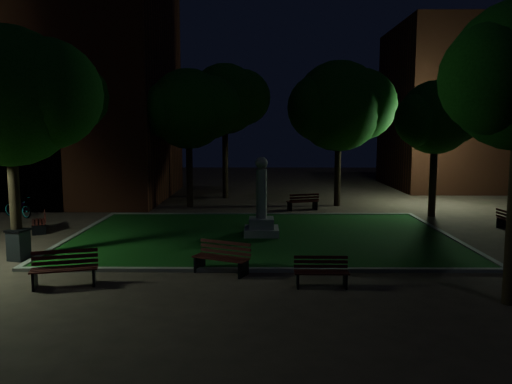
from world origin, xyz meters
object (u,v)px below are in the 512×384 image
Objects in this scene: monument at (261,214)px; bench_west_near at (65,270)px; trash_bin at (19,244)px; bench_left_side at (40,222)px; bench_right_side at (511,221)px; bench_far_side at (303,202)px; bench_near_left at (222,258)px; bicycle at (18,207)px; bench_near_right at (321,273)px.

monument reaches higher than bench_west_near.
trash_bin is (-8.17, -3.76, -0.42)m from monument.
monument is 1.91× the size of bench_left_side.
bench_far_side is (-8.52, 5.55, 0.02)m from bench_right_side.
trash_bin reaches higher than bench_near_left.
bench_left_side is at bearing 86.93° from bench_right_side.
monument is at bearing 54.82° from bench_far_side.
bench_right_side is at bearing -70.32° from bicycle.
trash_bin is 9.22m from bicycle.
monument is 8.56m from bench_west_near.
bicycle is at bearing 77.80° from bench_right_side.
monument reaches higher than bicycle.
monument reaches higher than bench_right_side.
bicycle is at bearing 105.91° from bench_west_near.
monument is 7.21m from bench_far_side.
bicycle is at bearing 142.24° from bench_near_right.
bench_near_left is at bearing 57.10° from bench_far_side.
bench_near_right is at bearing -15.34° from bench_west_near.
bench_far_side is (0.63, 13.34, 0.05)m from bench_near_right.
bench_right_side is (9.15, 7.79, 0.03)m from bench_near_right.
monument is 1.94× the size of bench_right_side.
bench_near_left is 1.09× the size of bench_left_side.
monument is 6.75m from bench_near_right.
bench_left_side reaches higher than bench_near_right.
bench_west_near is 18.10m from bench_right_side.
bench_far_side is 14.87m from trash_bin.
bicycle is at bearing 159.64° from monument.
bench_west_near is (-5.55, -6.51, -0.49)m from monument.
bench_west_near is at bearing 3.71° from bench_left_side.
bench_near_left is 0.94× the size of bicycle.
monument is at bearing -82.61° from bicycle.
trash_bin is at bearing -8.50° from bench_left_side.
monument is at bearing 34.33° from bench_west_near.
trash_bin is (-6.95, 1.46, 0.08)m from bench_near_left.
bench_right_side is at bearing 6.69° from monument.
trash_bin is (1.32, -4.65, 0.12)m from bench_left_side.
bench_west_near reaches higher than bench_right_side.
bench_right_side reaches higher than bench_near_right.
bench_left_side is at bearing 174.63° from monument.
bench_left_side is (-9.49, 0.89, -0.55)m from monument.
bench_left_side is (-8.27, 6.11, -0.04)m from bench_near_left.
bench_near_right is at bearing 0.32° from bench_near_left.
bicycle is (-12.21, 4.53, -0.44)m from monument.
trash_bin is (-18.97, -5.02, 0.12)m from bench_right_side.
bench_left_side is at bearing -115.46° from bicycle.
trash_bin is at bearing 165.09° from bench_near_right.
bench_west_near is (-4.33, -1.29, 0.01)m from bench_near_left.
bench_near_right is 17.73m from bicycle.
bicycle is (-10.99, 9.75, 0.06)m from bench_near_left.
monument is 1.70× the size of bench_west_near.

